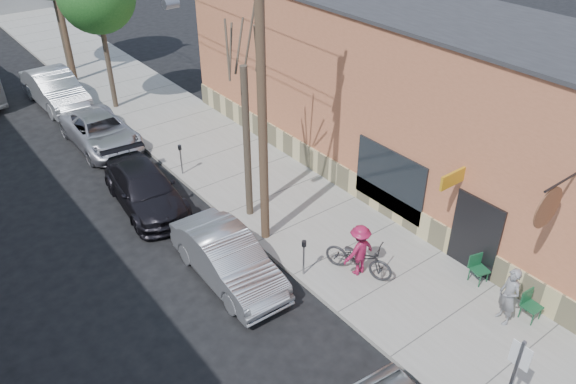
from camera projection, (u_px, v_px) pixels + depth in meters
ground at (281, 350)px, 14.65m from camera, size 120.00×120.00×0.00m
sidewalk at (206, 145)px, 24.15m from camera, size 4.50×58.00×0.15m
cafe_building at (392, 92)px, 20.84m from camera, size 6.60×20.20×6.61m
sign_post at (513, 380)px, 11.61m from camera, size 0.07×0.45×2.80m
parking_meter_near at (304, 252)px, 16.51m from camera, size 0.14×0.14×1.24m
parking_meter_far at (181, 155)px, 21.55m from camera, size 0.14×0.14×1.24m
utility_pole_near at (260, 86)px, 15.71m from camera, size 3.57×0.28×10.00m
tree_bare at (247, 145)px, 18.25m from camera, size 0.24×0.24×5.37m
patio_chair_a at (532, 306)px, 15.16m from camera, size 0.53×0.53×0.88m
patio_chair_b at (480, 269)px, 16.45m from camera, size 0.61×0.61×0.88m
patron_grey at (509, 296)px, 14.87m from camera, size 0.62×0.75×1.76m
cyclist at (359, 250)px, 16.57m from camera, size 1.10×0.64×1.69m
cyclist_bike at (359, 258)px, 16.72m from camera, size 1.54×2.26×1.12m
car_1 at (228, 259)px, 16.62m from camera, size 1.71×4.61×1.51m
car_2 at (145, 189)px, 20.01m from camera, size 2.43×4.99×1.40m
car_3 at (101, 132)px, 23.88m from camera, size 2.34×4.95×1.37m
car_4 at (55, 89)px, 27.46m from camera, size 1.96×5.22×1.70m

